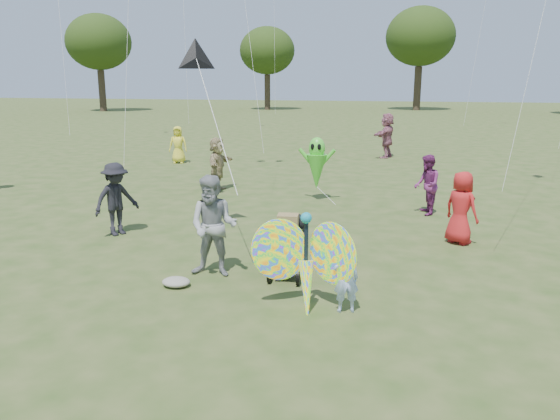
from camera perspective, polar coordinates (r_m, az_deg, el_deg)
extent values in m
plane|color=#51592B|center=(8.09, -1.17, -10.10)|extent=(160.00, 160.00, 0.00)
imported|color=#B2C8FC|center=(7.82, 6.92, -7.14)|extent=(0.42, 0.34, 1.00)
imported|color=gray|center=(9.14, -6.95, -1.70)|extent=(0.86, 0.68, 1.72)
ellipsoid|color=gray|center=(8.99, -10.80, -7.40)|extent=(0.46, 0.37, 0.15)
imported|color=red|center=(11.51, 18.39, 0.23)|extent=(0.85, 0.82, 1.47)
imported|color=black|center=(12.04, -16.76, 1.09)|extent=(1.01, 1.16, 1.55)
imported|color=tan|center=(16.34, -6.54, 4.80)|extent=(0.49, 1.49, 1.60)
imported|color=#742662|center=(13.77, 15.09, 2.55)|extent=(0.68, 0.81, 1.48)
imported|color=yellow|center=(22.10, -10.60, 6.72)|extent=(0.80, 0.61, 1.46)
imported|color=#9F5A6E|center=(23.66, 11.10, 7.65)|extent=(1.05, 1.83, 1.88)
cube|color=black|center=(9.10, 0.89, -3.70)|extent=(0.56, 0.91, 0.71)
cube|color=black|center=(9.20, 0.89, -5.67)|extent=(0.49, 0.73, 0.10)
ellipsoid|color=black|center=(9.25, 1.25, -1.30)|extent=(0.51, 0.45, 0.33)
cylinder|color=black|center=(8.96, -1.12, -6.68)|extent=(0.09, 0.30, 0.30)
cylinder|color=black|center=(8.86, 1.90, -6.93)|extent=(0.09, 0.30, 0.30)
cylinder|color=black|center=(9.66, 1.48, -5.43)|extent=(0.08, 0.22, 0.22)
cylinder|color=black|center=(8.53, 0.18, -1.87)|extent=(0.44, 0.08, 0.03)
cube|color=olive|center=(8.94, 0.83, -1.28)|extent=(0.37, 0.32, 0.26)
ellipsoid|color=#F9273D|center=(7.86, -0.02, -4.21)|extent=(0.98, 0.71, 1.24)
ellipsoid|color=#F9273D|center=(7.72, 5.49, -4.60)|extent=(0.98, 0.71, 1.24)
cylinder|color=black|center=(7.81, 2.73, -4.71)|extent=(0.06, 0.06, 1.00)
cone|color=#F9273D|center=(7.82, 2.81, -8.61)|extent=(0.36, 0.49, 0.93)
sphere|color=teal|center=(7.64, 2.75, -0.83)|extent=(0.16, 0.16, 0.16)
cone|color=black|center=(11.30, -8.76, 15.42)|extent=(0.89, 0.62, 0.81)
cylinder|color=silver|center=(10.06, -6.81, 9.28)|extent=(1.53, 2.12, 2.28)
cone|color=#4ACD30|center=(14.87, 3.84, 4.01)|extent=(0.56, 0.56, 0.95)
ellipsoid|color=#4ACD30|center=(14.78, 3.88, 6.49)|extent=(0.44, 0.39, 0.57)
ellipsoid|color=black|center=(14.61, 3.41, 6.62)|extent=(0.10, 0.05, 0.17)
ellipsoid|color=black|center=(14.58, 4.11, 6.59)|extent=(0.10, 0.05, 0.17)
cylinder|color=#4ACD30|center=(14.86, 2.72, 5.58)|extent=(0.43, 0.10, 0.49)
cylinder|color=#4ACD30|center=(14.76, 5.02, 5.49)|extent=(0.43, 0.10, 0.49)
cylinder|color=silver|center=(14.74, 4.82, 1.53)|extent=(0.61, 0.41, 0.41)
cylinder|color=#3A2D21|center=(61.17, -18.09, 11.76)|extent=(0.70, 0.70, 4.20)
ellipsoid|color=#2B4214|center=(61.27, -18.43, 16.33)|extent=(6.60, 6.60, 5.61)
cylinder|color=#3A2D21|center=(61.29, -1.33, 12.20)|extent=(0.63, 0.63, 3.78)
ellipsoid|color=#2B4214|center=(61.35, -1.35, 16.32)|extent=(5.94, 5.94, 5.05)
cylinder|color=#3A2D21|center=(62.17, 14.16, 12.22)|extent=(0.77, 0.77, 4.62)
ellipsoid|color=#2B4214|center=(62.33, 14.46, 17.17)|extent=(7.26, 7.26, 6.17)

